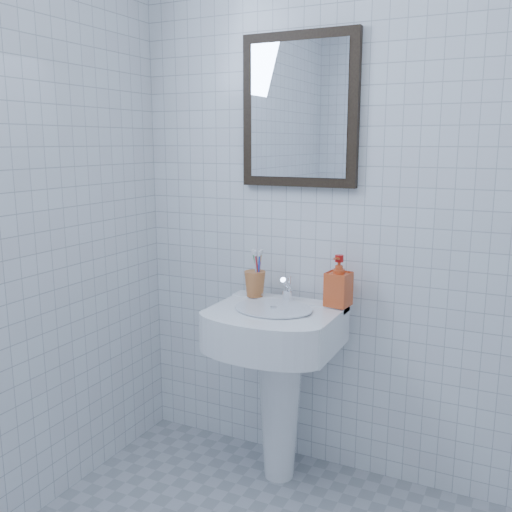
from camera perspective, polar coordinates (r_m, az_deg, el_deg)
The scene contains 6 objects.
wall_back at distance 2.33m, azimuth 12.52°, elevation 6.79°, with size 2.20×0.02×2.50m, color silver.
washbasin at distance 2.40m, azimuth 2.21°, elevation -10.72°, with size 0.50×0.37×0.78m.
faucet at distance 2.39m, azimuth 3.16°, elevation -3.47°, with size 0.04×0.10×0.11m.
toothbrush_cup at distance 2.45m, azimuth -0.11°, elevation -2.79°, with size 0.09×0.09×0.11m, color #C06C36, non-canonical shape.
soap_dispenser at distance 2.32m, azimuth 8.26°, elevation -2.49°, with size 0.09×0.09×0.21m, color red.
wall_mirror at distance 2.41m, azimuth 4.35°, elevation 14.31°, with size 0.50×0.04×0.62m.
Camera 1 is at (0.54, -1.06, 1.42)m, focal length 40.00 mm.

